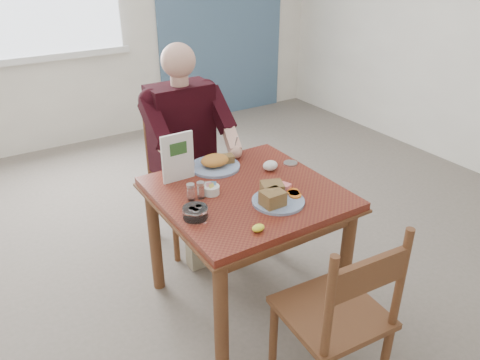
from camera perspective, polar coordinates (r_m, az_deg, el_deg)
floor at (r=2.90m, az=0.71°, el=-14.31°), size 6.00×6.00×0.00m
wall_back at (r=4.99m, az=-19.46°, el=19.83°), size 5.50×0.00×5.50m
lemon_wedge at (r=2.12m, az=2.24°, el=-5.86°), size 0.07×0.05×0.03m
napkin at (r=2.67m, az=3.71°, el=1.77°), size 0.10×0.08×0.06m
metal_dish at (r=2.76m, az=6.17°, el=2.04°), size 0.10×0.10×0.01m
table at (r=2.52m, az=0.80°, el=-3.40°), size 0.92×0.92×0.75m
chair_far at (r=3.21m, az=-6.96°, el=0.32°), size 0.42×0.42×0.95m
chair_near at (r=2.14m, az=11.93°, el=-16.00°), size 0.45×0.45×0.95m
diner at (r=3.00m, az=-6.57°, el=5.32°), size 0.53×0.56×1.39m
near_plate at (r=2.34m, az=4.38°, el=-2.01°), size 0.30×0.30×0.09m
far_plate at (r=2.70m, az=-2.97°, el=2.10°), size 0.35×0.35×0.08m
caddy at (r=2.42m, az=-3.54°, el=-1.19°), size 0.11×0.11×0.07m
shakers at (r=2.37m, az=-5.41°, el=-1.34°), size 0.10×0.06×0.09m
creamer at (r=2.22m, az=-5.47°, el=-3.96°), size 0.15×0.15×0.06m
menu at (r=2.53m, az=-7.60°, el=2.78°), size 0.18×0.02×0.27m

